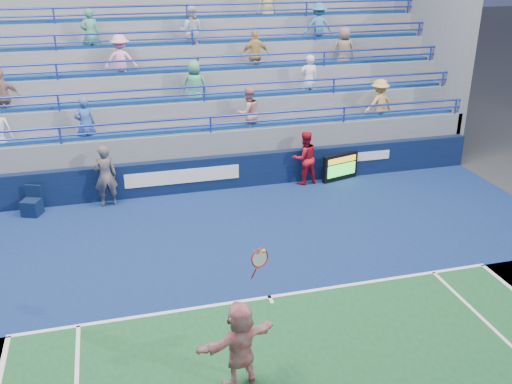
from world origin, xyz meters
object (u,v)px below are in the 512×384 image
object	(u,v)px
tennis_player	(240,344)
line_judge	(105,176)
serve_speed_board	(340,167)
judge_chair	(32,206)
ball_girl	(305,158)

from	to	relation	value
tennis_player	line_judge	bearing A→B (deg)	103.78
serve_speed_board	tennis_player	distance (m)	10.23
judge_chair	line_judge	bearing A→B (deg)	3.51
judge_chair	line_judge	size ratio (longest dim) A/B	0.45
serve_speed_board	tennis_player	world-z (taller)	tennis_player
serve_speed_board	line_judge	size ratio (longest dim) A/B	0.70
tennis_player	line_judge	world-z (taller)	tennis_player
judge_chair	tennis_player	size ratio (longest dim) A/B	0.32
serve_speed_board	line_judge	xyz separation A→B (m)	(-7.59, -0.10, 0.49)
judge_chair	line_judge	distance (m)	2.26
judge_chair	ball_girl	size ratio (longest dim) A/B	0.48
serve_speed_board	ball_girl	size ratio (longest dim) A/B	0.74
judge_chair	tennis_player	bearing A→B (deg)	-63.20
serve_speed_board	judge_chair	xyz separation A→B (m)	(-9.73, -0.23, -0.19)
judge_chair	tennis_player	distance (m)	9.42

